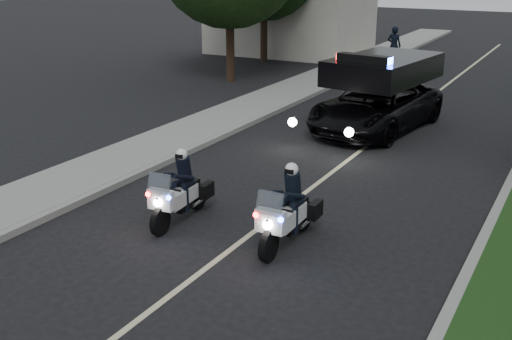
{
  "coord_description": "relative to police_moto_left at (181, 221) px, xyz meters",
  "views": [
    {
      "loc": [
        5.5,
        -6.56,
        5.22
      ],
      "look_at": [
        -0.39,
        4.27,
        1.0
      ],
      "focal_mm": 44.15,
      "sensor_mm": 36.0,
      "label": 1
    }
  ],
  "objects": [
    {
      "name": "tree_left_near",
      "position": [
        -6.88,
        13.58,
        0.0
      ],
      "size": [
        7.81,
        7.81,
        10.39
      ],
      "primitive_type": null,
      "rotation": [
        0.0,
        0.0,
        0.3
      ],
      "color": "#1A3712",
      "rests_on": "ground"
    },
    {
      "name": "tree_left_far",
      "position": [
        -8.17,
        19.11,
        0.0
      ],
      "size": [
        6.76,
        6.76,
        9.49
      ],
      "primitive_type": null,
      "rotation": [
        0.0,
        0.0,
        0.21
      ],
      "color": "black",
      "rests_on": "ground"
    },
    {
      "name": "cyclist",
      "position": [
        -1.59,
        19.94,
        0.0
      ],
      "size": [
        0.66,
        0.44,
        1.83
      ],
      "primitive_type": "imported",
      "rotation": [
        0.0,
        0.0,
        3.14
      ],
      "color": "black",
      "rests_on": "ground"
    },
    {
      "name": "lane_marking",
      "position": [
        1.6,
        6.76,
        0.0
      ],
      "size": [
        0.12,
        50.0,
        0.01
      ],
      "primitive_type": "cube",
      "color": "#BFB78C",
      "rests_on": "ground"
    },
    {
      "name": "police_moto_left",
      "position": [
        0.0,
        0.0,
        0.0
      ],
      "size": [
        0.75,
        1.84,
        1.53
      ],
      "primitive_type": null,
      "rotation": [
        0.0,
        0.0,
        0.07
      ],
      "color": "silver",
      "rests_on": "ground"
    },
    {
      "name": "police_moto_right",
      "position": [
        2.42,
        0.06,
        0.0
      ],
      "size": [
        0.68,
        1.89,
        1.6
      ],
      "primitive_type": null,
      "rotation": [
        0.0,
        0.0,
        0.01
      ],
      "color": "silver",
      "rests_on": "ground"
    },
    {
      "name": "ground",
      "position": [
        1.6,
        -3.24,
        0.0
      ],
      "size": [
        120.0,
        120.0,
        0.0
      ],
      "primitive_type": "plane",
      "color": "black",
      "rests_on": "ground"
    },
    {
      "name": "police_suv",
      "position": [
        1.23,
        8.84,
        0.0
      ],
      "size": [
        3.25,
        5.76,
        2.66
      ],
      "primitive_type": "imported",
      "rotation": [
        0.0,
        0.0,
        -0.14
      ],
      "color": "black",
      "rests_on": "ground"
    },
    {
      "name": "bicycle",
      "position": [
        -1.59,
        19.94,
        0.0
      ],
      "size": [
        0.66,
        1.78,
        0.92
      ],
      "primitive_type": "imported",
      "rotation": [
        0.0,
        0.0,
        -0.02
      ],
      "color": "black",
      "rests_on": "ground"
    },
    {
      "name": "curb_left",
      "position": [
        -2.5,
        6.76,
        0.07
      ],
      "size": [
        0.2,
        60.0,
        0.15
      ],
      "primitive_type": "cube",
      "color": "gray",
      "rests_on": "ground"
    },
    {
      "name": "sidewalk_left",
      "position": [
        -3.6,
        6.76,
        0.08
      ],
      "size": [
        2.0,
        60.0,
        0.16
      ],
      "primitive_type": "cube",
      "color": "gray",
      "rests_on": "ground"
    }
  ]
}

